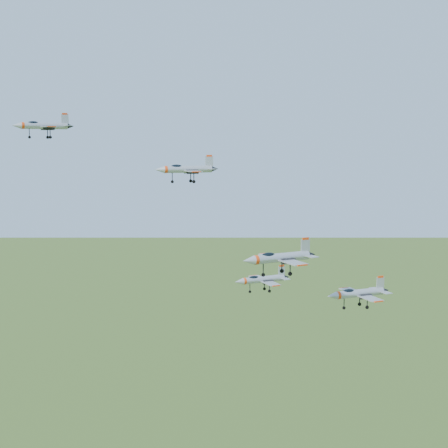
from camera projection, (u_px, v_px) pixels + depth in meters
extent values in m
cylinder|color=#9CA2A8|center=(45.00, 126.00, 112.80)|extent=(8.27, 2.86, 1.18)
cone|color=#9CA2A8|center=(16.00, 125.00, 110.45)|extent=(1.85, 1.50, 1.18)
cone|color=black|center=(70.00, 126.00, 115.07)|extent=(1.46, 1.25, 1.01)
ellipsoid|color=black|center=(33.00, 123.00, 111.79)|extent=(2.14, 1.25, 0.75)
cube|color=#9CA2A8|center=(49.00, 127.00, 110.70)|extent=(2.88, 4.36, 0.13)
cube|color=#9CA2A8|center=(42.00, 127.00, 115.14)|extent=(2.88, 4.36, 0.13)
cube|color=#9CA2A8|center=(65.00, 119.00, 114.43)|extent=(1.36, 0.39, 1.91)
cube|color=red|center=(65.00, 114.00, 114.30)|extent=(1.01, 0.33, 0.32)
cylinder|color=#9CA2A8|center=(188.00, 169.00, 108.29)|extent=(8.50, 1.44, 1.22)
cone|color=#9CA2A8|center=(159.00, 170.00, 106.70)|extent=(1.73, 1.27, 1.22)
cone|color=black|center=(215.00, 169.00, 109.82)|extent=(1.34, 1.07, 1.04)
ellipsoid|color=black|center=(176.00, 167.00, 107.58)|extent=(2.09, 0.93, 0.78)
cube|color=#9CA2A8|center=(193.00, 171.00, 105.90)|extent=(2.27, 4.20, 0.13)
cube|color=#9CA2A8|center=(185.00, 170.00, 110.86)|extent=(2.27, 4.20, 0.13)
cube|color=#9CA2A8|center=(209.00, 162.00, 109.33)|extent=(1.41, 0.15, 1.98)
cube|color=red|center=(209.00, 156.00, 109.20)|extent=(1.04, 0.16, 0.33)
cylinder|color=#9CA2A8|center=(281.00, 257.00, 95.51)|extent=(9.73, 3.03, 1.39)
cone|color=#9CA2A8|center=(248.00, 261.00, 92.92)|extent=(2.14, 1.70, 1.39)
cone|color=black|center=(311.00, 255.00, 98.00)|extent=(1.68, 1.42, 1.18)
ellipsoid|color=black|center=(268.00, 255.00, 94.39)|extent=(2.49, 1.39, 0.88)
cube|color=#9CA2A8|center=(293.00, 262.00, 92.98)|extent=(3.24, 5.06, 0.15)
cube|color=#9CA2A8|center=(272.00, 256.00, 98.29)|extent=(3.24, 5.06, 0.15)
cube|color=#9CA2A8|center=(305.00, 246.00, 97.29)|extent=(1.60, 0.40, 2.25)
cube|color=red|center=(305.00, 239.00, 97.14)|extent=(1.19, 0.35, 0.37)
cylinder|color=#9CA2A8|center=(263.00, 279.00, 122.14)|extent=(8.92, 2.25, 1.28)
cone|color=#9CA2A8|center=(239.00, 282.00, 120.06)|extent=(1.90, 1.46, 1.28)
cone|color=black|center=(286.00, 277.00, 124.14)|extent=(1.49, 1.23, 1.08)
ellipsoid|color=black|center=(254.00, 278.00, 121.23)|extent=(2.25, 1.15, 0.81)
cube|color=#9CA2A8|center=(271.00, 283.00, 119.74)|extent=(2.72, 4.54, 0.14)
cube|color=#9CA2A8|center=(258.00, 278.00, 124.75)|extent=(2.72, 4.54, 0.14)
cube|color=#9CA2A8|center=(282.00, 271.00, 123.55)|extent=(1.48, 0.28, 2.06)
cube|color=red|center=(282.00, 266.00, 123.41)|extent=(1.09, 0.26, 0.34)
cylinder|color=#9CA2A8|center=(360.00, 293.00, 102.09)|extent=(8.89, 2.03, 1.27)
cone|color=#9CA2A8|center=(332.00, 296.00, 100.14)|extent=(1.87, 1.42, 1.27)
cone|color=black|center=(385.00, 290.00, 103.97)|extent=(1.46, 1.20, 1.08)
ellipsoid|color=black|center=(348.00, 291.00, 101.23)|extent=(2.23, 1.10, 0.81)
cube|color=#9CA2A8|center=(370.00, 298.00, 99.67)|extent=(2.62, 4.49, 0.14)
cube|color=#9CA2A8|center=(351.00, 291.00, 104.72)|extent=(2.62, 4.49, 0.14)
cube|color=#9CA2A8|center=(380.00, 283.00, 103.40)|extent=(1.47, 0.24, 2.06)
cube|color=red|center=(381.00, 277.00, 103.26)|extent=(1.09, 0.23, 0.34)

